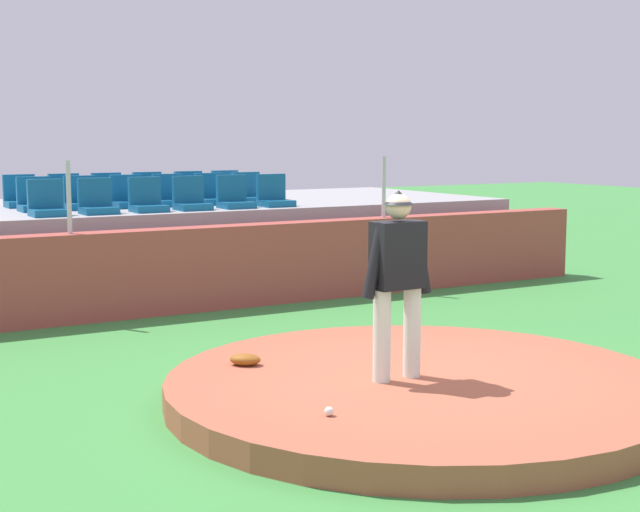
# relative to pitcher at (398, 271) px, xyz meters

# --- Properties ---
(ground_plane) EXTENTS (60.00, 60.00, 0.00)m
(ground_plane) POSITION_rel_pitcher_xyz_m (0.23, -0.04, -1.22)
(ground_plane) COLOR #3C883D
(pitchers_mound) EXTENTS (4.62, 4.62, 0.23)m
(pitchers_mound) POSITION_rel_pitcher_xyz_m (0.23, -0.04, -1.10)
(pitchers_mound) COLOR #A3553B
(pitchers_mound) RESTS_ON ground_plane
(pitcher) EXTENTS (0.74, 0.27, 1.69)m
(pitcher) POSITION_rel_pitcher_xyz_m (0.00, 0.00, 0.00)
(pitcher) COLOR silver
(pitcher) RESTS_ON pitchers_mound
(baseball) EXTENTS (0.07, 0.07, 0.07)m
(baseball) POSITION_rel_pitcher_xyz_m (-1.09, -0.66, -0.95)
(baseball) COLOR white
(baseball) RESTS_ON pitchers_mound
(fielding_glove) EXTENTS (0.36, 0.35, 0.11)m
(fielding_glove) POSITION_rel_pitcher_xyz_m (-0.96, 1.13, -0.93)
(fielding_glove) COLOR #8E4E16
(fielding_glove) RESTS_ON pitchers_mound
(brick_barrier) EXTENTS (13.45, 0.40, 1.16)m
(brick_barrier) POSITION_rel_pitcher_xyz_m (0.23, 5.15, -0.64)
(brick_barrier) COLOR #A5463D
(brick_barrier) RESTS_ON ground_plane
(fence_post_left) EXTENTS (0.06, 0.06, 0.94)m
(fence_post_left) POSITION_rel_pitcher_xyz_m (-1.52, 5.15, 0.41)
(fence_post_left) COLOR silver
(fence_post_left) RESTS_ON brick_barrier
(fence_post_right) EXTENTS (0.06, 0.06, 0.94)m
(fence_post_right) POSITION_rel_pitcher_xyz_m (3.30, 5.15, 0.41)
(fence_post_right) COLOR silver
(fence_post_right) RESTS_ON brick_barrier
(bleacher_platform) EXTENTS (12.11, 4.39, 1.31)m
(bleacher_platform) POSITION_rel_pitcher_xyz_m (0.23, 7.86, -0.56)
(bleacher_platform) COLOR #999799
(bleacher_platform) RESTS_ON ground_plane
(stadium_chair_0) EXTENTS (0.48, 0.44, 0.50)m
(stadium_chair_0) POSITION_rel_pitcher_xyz_m (-1.55, 6.18, 0.25)
(stadium_chair_0) COLOR #105885
(stadium_chair_0) RESTS_ON bleacher_platform
(stadium_chair_1) EXTENTS (0.48, 0.44, 0.50)m
(stadium_chair_1) POSITION_rel_pitcher_xyz_m (-0.85, 6.21, 0.25)
(stadium_chair_1) COLOR #105885
(stadium_chair_1) RESTS_ON bleacher_platform
(stadium_chair_2) EXTENTS (0.48, 0.44, 0.50)m
(stadium_chair_2) POSITION_rel_pitcher_xyz_m (-0.11, 6.20, 0.25)
(stadium_chair_2) COLOR #105885
(stadium_chair_2) RESTS_ON bleacher_platform
(stadium_chair_3) EXTENTS (0.48, 0.44, 0.50)m
(stadium_chair_3) POSITION_rel_pitcher_xyz_m (0.57, 6.20, 0.25)
(stadium_chair_3) COLOR #105885
(stadium_chair_3) RESTS_ON bleacher_platform
(stadium_chair_4) EXTENTS (0.48, 0.44, 0.50)m
(stadium_chair_4) POSITION_rel_pitcher_xyz_m (1.27, 6.20, 0.25)
(stadium_chair_4) COLOR #105885
(stadium_chair_4) RESTS_ON bleacher_platform
(stadium_chair_5) EXTENTS (0.48, 0.44, 0.50)m
(stadium_chair_5) POSITION_rel_pitcher_xyz_m (1.96, 6.21, 0.25)
(stadium_chair_5) COLOR #105885
(stadium_chair_5) RESTS_ON bleacher_platform
(stadium_chair_6) EXTENTS (0.48, 0.44, 0.50)m
(stadium_chair_6) POSITION_rel_pitcher_xyz_m (-1.49, 7.12, 0.25)
(stadium_chair_6) COLOR #105885
(stadium_chair_6) RESTS_ON bleacher_platform
(stadium_chair_7) EXTENTS (0.48, 0.44, 0.50)m
(stadium_chair_7) POSITION_rel_pitcher_xyz_m (-0.81, 7.12, 0.25)
(stadium_chair_7) COLOR #105885
(stadium_chair_7) RESTS_ON bleacher_platform
(stadium_chair_8) EXTENTS (0.48, 0.44, 0.50)m
(stadium_chair_8) POSITION_rel_pitcher_xyz_m (-0.10, 7.10, 0.25)
(stadium_chair_8) COLOR #105885
(stadium_chair_8) RESTS_ON bleacher_platform
(stadium_chair_9) EXTENTS (0.48, 0.44, 0.50)m
(stadium_chair_9) POSITION_rel_pitcher_xyz_m (0.57, 7.08, 0.25)
(stadium_chair_9) COLOR #105885
(stadium_chair_9) RESTS_ON bleacher_platform
(stadium_chair_10) EXTENTS (0.48, 0.44, 0.50)m
(stadium_chair_10) POSITION_rel_pitcher_xyz_m (1.28, 7.06, 0.25)
(stadium_chair_10) COLOR #105885
(stadium_chair_10) RESTS_ON bleacher_platform
(stadium_chair_11) EXTENTS (0.48, 0.44, 0.50)m
(stadium_chair_11) POSITION_rel_pitcher_xyz_m (1.95, 7.11, 0.25)
(stadium_chair_11) COLOR #105885
(stadium_chair_11) RESTS_ON bleacher_platform
(stadium_chair_12) EXTENTS (0.48, 0.44, 0.50)m
(stadium_chair_12) POSITION_rel_pitcher_xyz_m (-1.50, 8.02, 0.25)
(stadium_chair_12) COLOR #105885
(stadium_chair_12) RESTS_ON bleacher_platform
(stadium_chair_13) EXTENTS (0.48, 0.44, 0.50)m
(stadium_chair_13) POSITION_rel_pitcher_xyz_m (-0.81, 8.01, 0.25)
(stadium_chair_13) COLOR #105885
(stadium_chair_13) RESTS_ON bleacher_platform
(stadium_chair_14) EXTENTS (0.48, 0.44, 0.50)m
(stadium_chair_14) POSITION_rel_pitcher_xyz_m (-0.13, 7.98, 0.25)
(stadium_chair_14) COLOR #105885
(stadium_chair_14) RESTS_ON bleacher_platform
(stadium_chair_15) EXTENTS (0.48, 0.44, 0.50)m
(stadium_chair_15) POSITION_rel_pitcher_xyz_m (0.56, 7.97, 0.25)
(stadium_chair_15) COLOR #105885
(stadium_chair_15) RESTS_ON bleacher_platform
(stadium_chair_16) EXTENTS (0.48, 0.44, 0.50)m
(stadium_chair_16) POSITION_rel_pitcher_xyz_m (1.28, 7.96, 0.25)
(stadium_chair_16) COLOR #105885
(stadium_chair_16) RESTS_ON bleacher_platform
(stadium_chair_17) EXTENTS (0.48, 0.44, 0.50)m
(stadium_chair_17) POSITION_rel_pitcher_xyz_m (1.97, 7.99, 0.25)
(stadium_chair_17) COLOR #105885
(stadium_chair_17) RESTS_ON bleacher_platform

